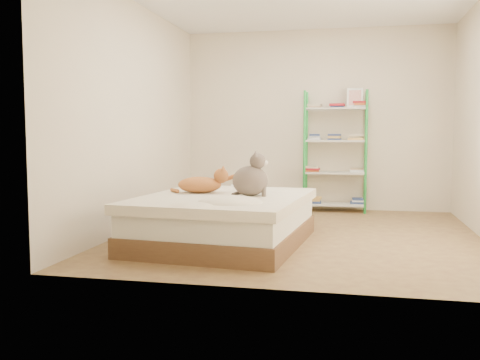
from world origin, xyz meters
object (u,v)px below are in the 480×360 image
(orange_cat, at_px, (200,183))
(grey_cat, at_px, (250,174))
(bed, at_px, (224,220))
(cardboard_box, at_px, (288,209))
(shelf_unit, at_px, (336,150))
(white_bin, at_px, (242,197))

(orange_cat, relative_size, grey_cat, 1.24)
(orange_cat, height_order, grey_cat, grey_cat)
(bed, xyz_separation_m, orange_cat, (-0.30, 0.17, 0.35))
(orange_cat, relative_size, cardboard_box, 0.88)
(shelf_unit, relative_size, white_bin, 4.73)
(bed, xyz_separation_m, cardboard_box, (0.48, 1.29, -0.05))
(orange_cat, relative_size, white_bin, 1.44)
(bed, distance_m, grey_cat, 0.53)
(bed, bearing_deg, white_bin, 103.18)
(shelf_unit, relative_size, cardboard_box, 2.88)
(cardboard_box, bearing_deg, shelf_unit, 58.37)
(bed, distance_m, shelf_unit, 2.79)
(orange_cat, height_order, shelf_unit, shelf_unit)
(grey_cat, relative_size, cardboard_box, 0.71)
(white_bin, bearing_deg, bed, -81.99)
(bed, bearing_deg, cardboard_box, 74.83)
(shelf_unit, height_order, cardboard_box, shelf_unit)
(white_bin, bearing_deg, cardboard_box, -55.43)
(cardboard_box, bearing_deg, grey_cat, -108.47)
(bed, distance_m, orange_cat, 0.50)
(cardboard_box, xyz_separation_m, white_bin, (-0.83, 1.21, -0.02))
(cardboard_box, bearing_deg, bed, -119.10)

